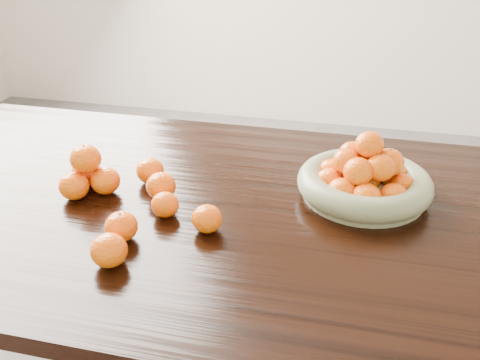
% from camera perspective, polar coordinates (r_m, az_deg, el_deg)
% --- Properties ---
extents(dining_table, '(2.00, 1.00, 0.75)m').
position_cam_1_polar(dining_table, '(1.31, 0.40, -6.22)').
color(dining_table, black).
rests_on(dining_table, ground).
extents(fruit_bowl, '(0.32, 0.32, 0.17)m').
position_cam_1_polar(fruit_bowl, '(1.31, 13.14, -0.00)').
color(fruit_bowl, gray).
rests_on(fruit_bowl, dining_table).
extents(orange_pyramid, '(0.14, 0.15, 0.12)m').
position_cam_1_polar(orange_pyramid, '(1.35, -15.93, 0.62)').
color(orange_pyramid, '#E76106').
rests_on(orange_pyramid, dining_table).
extents(loose_orange_0, '(0.07, 0.07, 0.06)m').
position_cam_1_polar(loose_orange_0, '(1.15, -12.55, -4.87)').
color(loose_orange_0, '#E76106').
rests_on(loose_orange_0, dining_table).
extents(loose_orange_1, '(0.07, 0.07, 0.07)m').
position_cam_1_polar(loose_orange_1, '(1.08, -13.80, -7.29)').
color(loose_orange_1, '#E76106').
rests_on(loose_orange_1, dining_table).
extents(loose_orange_2, '(0.07, 0.07, 0.06)m').
position_cam_1_polar(loose_orange_2, '(1.16, -3.54, -4.15)').
color(loose_orange_2, '#E76106').
rests_on(loose_orange_2, dining_table).
extents(loose_orange_3, '(0.07, 0.07, 0.07)m').
position_cam_1_polar(loose_orange_3, '(1.37, -9.57, 1.00)').
color(loose_orange_3, '#E76106').
rests_on(loose_orange_3, dining_table).
extents(loose_orange_4, '(0.06, 0.06, 0.06)m').
position_cam_1_polar(loose_orange_4, '(1.22, -8.01, -2.61)').
color(loose_orange_4, '#E76106').
rests_on(loose_orange_4, dining_table).
extents(loose_orange_5, '(0.07, 0.07, 0.07)m').
position_cam_1_polar(loose_orange_5, '(1.29, -8.42, -0.64)').
color(loose_orange_5, '#E76106').
rests_on(loose_orange_5, dining_table).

